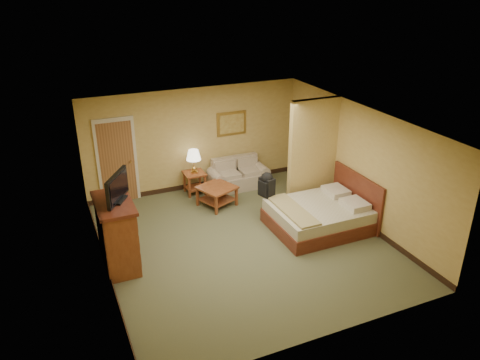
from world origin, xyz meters
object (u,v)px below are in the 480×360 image
dresser (117,234)px  coffee_table (217,192)px  loveseat (238,178)px  bed (321,215)px

dresser → coffee_table: bearing=31.4°
coffee_table → dresser: (-2.58, -1.58, 0.32)m
loveseat → dresser: (-3.47, -2.36, 0.43)m
loveseat → coffee_table: 1.18m
loveseat → dresser: 4.21m
coffee_table → bed: 2.55m
loveseat → bed: bed is taller
coffee_table → bed: (1.71, -1.89, -0.05)m
coffee_table → bed: bed is taller
loveseat → coffee_table: size_ratio=1.53×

